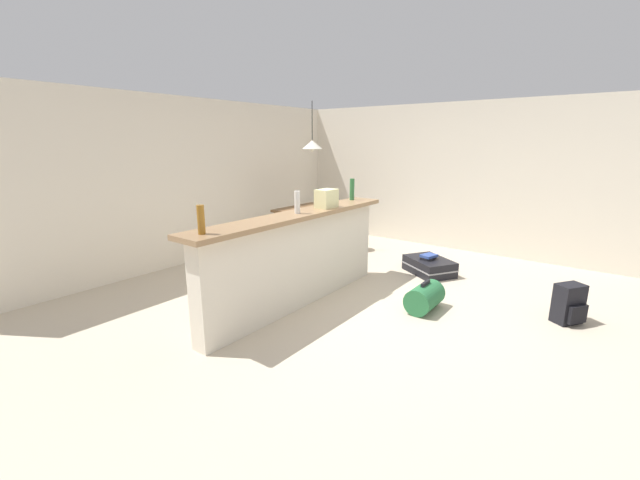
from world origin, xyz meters
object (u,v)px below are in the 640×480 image
suitcase_flat_black (429,266)px  backpack_black (569,304)px  grocery_bag (326,199)px  dining_chair_near_partition (334,226)px  pendant_lamp (312,145)px  bottle_amber (201,220)px  bottle_green (352,189)px  book_stack (428,257)px  dining_table (309,213)px  bottle_white (297,202)px  duffel_bag_green (425,297)px

suitcase_flat_black → backpack_black: backpack_black is taller
grocery_bag → dining_chair_near_partition: bearing=32.1°
grocery_bag → pendant_lamp: (1.57, 1.45, 0.61)m
bottle_amber → bottle_green: bottle_green is taller
book_stack → suitcase_flat_black: bearing=-15.0°
dining_table → pendant_lamp: (0.07, -0.01, 1.16)m
bottle_white → grocery_bag: size_ratio=0.95×
pendant_lamp → duffel_bag_green: pendant_lamp is taller
pendant_lamp → book_stack: size_ratio=3.18×
dining_chair_near_partition → grocery_bag: bearing=-147.9°
bottle_green → suitcase_flat_black: bottle_green is taller
backpack_black → pendant_lamp: bearing=79.7°
pendant_lamp → duffel_bag_green: 3.40m
bottle_amber → suitcase_flat_black: 3.54m
bottle_green → grocery_bag: size_ratio=1.11×
pendant_lamp → dining_chair_near_partition: bearing=-107.7°
pendant_lamp → backpack_black: size_ratio=1.93×
suitcase_flat_black → dining_chair_near_partition: bearing=94.3°
dining_table → book_stack: (-0.02, -2.19, -0.39)m
bottle_amber → dining_chair_near_partition: 3.34m
book_stack → duffel_bag_green: bearing=-159.2°
dining_table → bottle_white: bearing=-144.4°
bottle_white → dining_table: 2.53m
duffel_bag_green → bottle_white: bearing=121.5°
pendant_lamp → suitcase_flat_black: bearing=-91.7°
backpack_black → duffel_bag_green: 1.46m
bottle_green → book_stack: 1.49m
dining_table → suitcase_flat_black: 2.26m
bottle_white → pendant_lamp: (2.08, 1.43, 0.60)m
grocery_bag → book_stack: grocery_bag is taller
grocery_bag → backpack_black: 2.84m
bottle_green → duffel_bag_green: (-0.50, -1.31, -1.08)m
grocery_bag → pendant_lamp: bearing=42.7°
suitcase_flat_black → book_stack: size_ratio=3.44×
bottle_green → pendant_lamp: 1.68m
dining_chair_near_partition → suitcase_flat_black: size_ratio=1.06×
pendant_lamp → bottle_white: bearing=-145.5°
dining_table → dining_chair_near_partition: (-0.11, -0.59, -0.13)m
dining_table → dining_chair_near_partition: 0.62m
bottle_amber → duffel_bag_green: bottle_amber is taller
bottle_amber → suitcase_flat_black: bottle_amber is taller
dining_chair_near_partition → duffel_bag_green: bearing=-119.0°
grocery_bag → backpack_black: grocery_bag is taller
book_stack → backpack_black: bearing=-109.4°
bottle_amber → pendant_lamp: 3.68m
book_stack → dining_table: bearing=89.6°
suitcase_flat_black → book_stack: book_stack is taller
backpack_black → duffel_bag_green: bearing=114.6°
grocery_bag → book_stack: bearing=-26.3°
suitcase_flat_black → grocery_bag: bearing=153.9°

